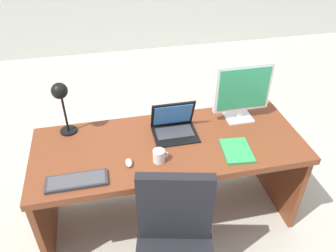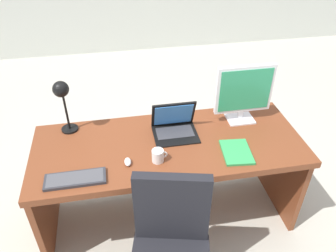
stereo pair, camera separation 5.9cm
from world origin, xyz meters
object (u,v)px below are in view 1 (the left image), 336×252
object	(u,v)px
desk	(168,160)
laptop	(174,123)
desk_lamp	(61,98)
coffee_mug	(159,156)
keyboard	(77,181)
mouse	(129,163)
monitor	(243,90)
book	(237,151)

from	to	relation	value
desk	laptop	distance (m)	0.28
desk_lamp	coffee_mug	size ratio (longest dim) A/B	4.02
keyboard	mouse	world-z (taller)	mouse
monitor	desk_lamp	size ratio (longest dim) A/B	1.09
keyboard	book	xyz separation A→B (m)	(1.05, 0.07, -0.00)
laptop	desk_lamp	bearing A→B (deg)	170.15
laptop	desk_lamp	xyz separation A→B (m)	(-0.75, 0.13, 0.23)
monitor	laptop	world-z (taller)	monitor
monitor	laptop	bearing A→B (deg)	-174.23
mouse	coffee_mug	xyz separation A→B (m)	(0.20, -0.01, 0.03)
keyboard	mouse	size ratio (longest dim) A/B	4.80
coffee_mug	desk	bearing A→B (deg)	64.16
mouse	book	world-z (taller)	mouse
monitor	book	world-z (taller)	monitor
mouse	laptop	bearing A→B (deg)	39.03
book	desk_lamp	bearing A→B (deg)	158.08
book	keyboard	bearing A→B (deg)	-176.41
monitor	mouse	bearing A→B (deg)	-158.66
monitor	desk_lamp	distance (m)	1.27
monitor	mouse	xyz separation A→B (m)	(-0.89, -0.35, -0.23)
laptop	book	bearing A→B (deg)	-41.16
book	coffee_mug	distance (m)	0.53
monitor	mouse	size ratio (longest dim) A/B	5.85
laptop	coffee_mug	bearing A→B (deg)	-118.86
mouse	desk_lamp	distance (m)	0.64
monitor	keyboard	bearing A→B (deg)	-160.21
laptop	mouse	distance (m)	0.47
mouse	desk_lamp	world-z (taller)	desk_lamp
laptop	monitor	bearing A→B (deg)	5.77
monitor	coffee_mug	size ratio (longest dim) A/B	4.39
desk	desk_lamp	distance (m)	0.87
desk	mouse	size ratio (longest dim) A/B	24.48
desk	coffee_mug	distance (m)	0.33
desk	laptop	size ratio (longest dim) A/B	6.02
monitor	coffee_mug	xyz separation A→B (m)	(-0.69, -0.35, -0.21)
keyboard	coffee_mug	bearing A→B (deg)	9.14
keyboard	mouse	bearing A→B (deg)	15.44
desk	keyboard	size ratio (longest dim) A/B	5.10
book	monitor	bearing A→B (deg)	66.42
mouse	desk_lamp	xyz separation A→B (m)	(-0.39, 0.42, 0.28)
desk_lamp	desk	bearing A→B (deg)	-17.57
laptop	keyboard	size ratio (longest dim) A/B	0.85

